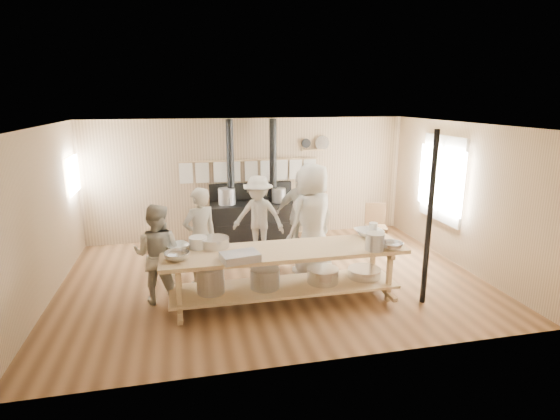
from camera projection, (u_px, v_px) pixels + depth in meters
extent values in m
plane|color=brown|center=(273.00, 279.00, 7.50)|extent=(7.00, 7.00, 0.00)
plane|color=tan|center=(250.00, 179.00, 9.54)|extent=(7.00, 0.00, 7.00)
plane|color=tan|center=(318.00, 258.00, 4.81)|extent=(7.00, 0.00, 7.00)
plane|color=tan|center=(41.00, 218.00, 6.45)|extent=(0.00, 5.00, 5.00)
plane|color=tan|center=(461.00, 195.00, 7.91)|extent=(0.00, 5.00, 5.00)
plane|color=#C6B793|center=(272.00, 125.00, 6.85)|extent=(7.00, 7.00, 0.00)
cube|color=beige|center=(442.00, 179.00, 8.42)|extent=(0.06, 1.35, 1.65)
plane|color=white|center=(440.00, 179.00, 8.41)|extent=(0.00, 1.50, 1.50)
cube|color=beige|center=(440.00, 179.00, 8.41)|extent=(0.02, 0.03, 1.50)
plane|color=white|center=(73.00, 175.00, 8.27)|extent=(0.00, 0.90, 0.90)
cube|color=black|center=(253.00, 222.00, 9.38)|extent=(1.80, 0.70, 0.85)
cube|color=black|center=(254.00, 239.00, 9.47)|extent=(1.90, 0.75, 0.10)
cube|color=black|center=(251.00, 191.00, 9.51)|extent=(1.80, 0.12, 0.35)
cylinder|color=black|center=(230.00, 162.00, 9.01)|extent=(0.15, 0.15, 1.75)
cylinder|color=black|center=(273.00, 161.00, 9.20)|extent=(0.15, 0.15, 1.75)
cylinder|color=#B2B2B7|center=(227.00, 196.00, 9.12)|extent=(0.36, 0.36, 0.34)
cylinder|color=gray|center=(279.00, 195.00, 9.31)|extent=(0.30, 0.30, 0.30)
cylinder|color=tan|center=(250.00, 160.00, 9.34)|extent=(3.00, 0.04, 0.04)
cube|color=silver|center=(186.00, 173.00, 9.11)|extent=(0.28, 0.01, 0.46)
cube|color=silver|center=(203.00, 172.00, 9.19)|extent=(0.28, 0.01, 0.46)
cube|color=silver|center=(219.00, 171.00, 9.26)|extent=(0.28, 0.01, 0.46)
cube|color=silver|center=(235.00, 171.00, 9.33)|extent=(0.28, 0.01, 0.46)
cube|color=silver|center=(250.00, 170.00, 9.40)|extent=(0.28, 0.01, 0.46)
cube|color=silver|center=(266.00, 170.00, 9.47)|extent=(0.28, 0.01, 0.46)
cube|color=silver|center=(281.00, 169.00, 9.54)|extent=(0.28, 0.01, 0.46)
cube|color=silver|center=(296.00, 169.00, 9.61)|extent=(0.28, 0.01, 0.46)
cube|color=silver|center=(311.00, 168.00, 9.68)|extent=(0.28, 0.01, 0.46)
cube|color=tan|center=(313.00, 150.00, 9.61)|extent=(0.50, 0.14, 0.03)
cylinder|color=black|center=(306.00, 143.00, 9.56)|extent=(0.20, 0.04, 0.20)
cylinder|color=silver|center=(322.00, 143.00, 9.64)|extent=(0.32, 0.03, 0.32)
cube|color=tan|center=(285.00, 251.00, 6.45)|extent=(3.60, 0.90, 0.06)
cube|color=tan|center=(285.00, 287.00, 6.59)|extent=(3.40, 0.80, 0.04)
cube|color=tan|center=(285.00, 290.00, 6.60)|extent=(3.30, 0.06, 0.06)
cube|color=tan|center=(179.00, 294.00, 5.94)|extent=(0.07, 0.07, 0.85)
cube|color=tan|center=(179.00, 277.00, 6.50)|extent=(0.07, 0.07, 0.85)
cube|color=tan|center=(389.00, 275.00, 6.58)|extent=(0.07, 0.07, 0.85)
cube|color=tan|center=(373.00, 261.00, 7.15)|extent=(0.07, 0.07, 0.85)
cylinder|color=#B2B2B7|center=(211.00, 280.00, 6.31)|extent=(0.40, 0.40, 0.38)
cylinder|color=gray|center=(265.00, 278.00, 6.48)|extent=(0.44, 0.44, 0.30)
cylinder|color=silver|center=(323.00, 275.00, 6.68)|extent=(0.48, 0.48, 0.22)
cylinder|color=silver|center=(365.00, 274.00, 6.84)|extent=(0.52, 0.52, 0.14)
cylinder|color=black|center=(429.00, 220.00, 6.33)|extent=(0.08, 0.08, 2.60)
imported|color=beige|center=(200.00, 237.00, 7.09)|extent=(0.71, 0.63, 1.64)
imported|color=beige|center=(157.00, 254.00, 6.49)|extent=(0.88, 0.77, 1.53)
imported|color=beige|center=(312.00, 220.00, 7.52)|extent=(1.13, 0.99, 1.96)
imported|color=beige|center=(302.00, 215.00, 8.24)|extent=(1.10, 0.81, 1.74)
imported|color=beige|center=(258.00, 217.00, 8.41)|extent=(1.18, 1.00, 1.59)
cube|color=brown|center=(375.00, 237.00, 9.03)|extent=(0.53, 0.53, 0.45)
cube|color=brown|center=(375.00, 215.00, 9.11)|extent=(0.41, 0.16, 0.50)
imported|color=white|center=(177.00, 247.00, 6.42)|extent=(0.44, 0.44, 0.08)
imported|color=silver|center=(177.00, 256.00, 6.00)|extent=(0.49, 0.49, 0.11)
imported|color=white|center=(369.00, 233.00, 7.04)|extent=(0.49, 0.49, 0.11)
imported|color=silver|center=(392.00, 246.00, 6.44)|extent=(0.41, 0.41, 0.10)
cube|color=#B2B2B7|center=(240.00, 257.00, 5.96)|extent=(0.56, 0.43, 0.11)
cylinder|color=silver|center=(215.00, 242.00, 6.52)|extent=(0.53, 0.53, 0.14)
cylinder|color=gray|center=(375.00, 242.00, 6.37)|extent=(0.31, 0.31, 0.25)
cylinder|color=white|center=(198.00, 242.00, 6.47)|extent=(0.35, 0.35, 0.17)
cylinder|color=white|center=(373.00, 229.00, 7.05)|extent=(0.14, 0.14, 0.22)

